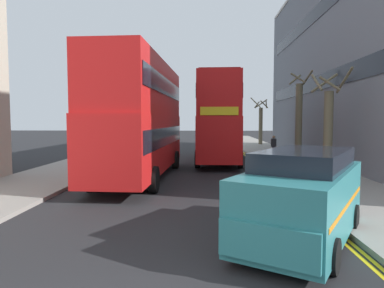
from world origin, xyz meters
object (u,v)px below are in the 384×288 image
Objects in this scene: double_decker_bus_away at (141,116)px; double_decker_bus_oncoming at (219,117)px; taxi_minivan at (302,197)px; pedestrian_far at (274,147)px.

double_decker_bus_away is 1.00× the size of double_decker_bus_oncoming.
taxi_minivan is 16.15m from pedestrian_far.
taxi_minivan is at bearing -85.38° from double_decker_bus_oncoming.
double_decker_bus_away reaches higher than taxi_minivan.
double_decker_bus_oncoming is (4.02, 7.01, 0.00)m from double_decker_bus_away.
pedestrian_far is (7.80, 7.23, -2.04)m from double_decker_bus_away.
double_decker_bus_away reaches higher than pedestrian_far.
double_decker_bus_oncoming reaches higher than taxi_minivan.
double_decker_bus_oncoming reaches higher than pedestrian_far.
taxi_minivan is (1.27, -15.73, -1.96)m from double_decker_bus_oncoming.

